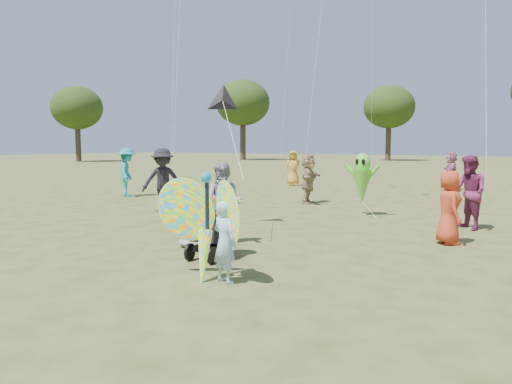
# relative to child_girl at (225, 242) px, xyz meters

# --- Properties ---
(ground) EXTENTS (160.00, 160.00, 0.00)m
(ground) POSITION_rel_child_girl_xyz_m (-0.59, 0.57, -0.59)
(ground) COLOR #51592B
(ground) RESTS_ON ground
(child_girl) EXTENTS (0.49, 0.38, 1.18)m
(child_girl) POSITION_rel_child_girl_xyz_m (0.00, 0.00, 0.00)
(child_girl) COLOR #9FC0E1
(child_girl) RESTS_ON ground
(adult_man) EXTENTS (0.93, 0.82, 1.63)m
(adult_man) POSITION_rel_child_girl_xyz_m (-1.65, 2.22, 0.22)
(adult_man) COLOR gray
(adult_man) RESTS_ON ground
(grey_bag) EXTENTS (0.59, 0.49, 0.19)m
(grey_bag) POSITION_rel_child_girl_xyz_m (-1.98, 1.66, -0.50)
(grey_bag) COLOR gray
(grey_bag) RESTS_ON ground
(crowd_a) EXTENTS (0.78, 0.86, 1.47)m
(crowd_a) POSITION_rel_child_girl_xyz_m (2.10, 4.64, 0.14)
(crowd_a) COLOR #C23B1F
(crowd_a) RESTS_ON ground
(crowd_b) EXTENTS (1.37, 1.29, 1.86)m
(crowd_b) POSITION_rel_child_girl_xyz_m (-5.97, 5.10, 0.34)
(crowd_b) COLOR black
(crowd_b) RESTS_ON ground
(crowd_d) EXTENTS (0.82, 1.62, 1.67)m
(crowd_d) POSITION_rel_child_girl_xyz_m (-3.31, 9.24, 0.24)
(crowd_d) COLOR tan
(crowd_d) RESTS_ON ground
(crowd_e) EXTENTS (1.06, 1.06, 1.73)m
(crowd_e) POSITION_rel_child_girl_xyz_m (2.13, 6.66, 0.27)
(crowd_e) COLOR #702548
(crowd_e) RESTS_ON ground
(crowd_g) EXTENTS (0.97, 0.84, 1.67)m
(crowd_g) POSITION_rel_child_girl_xyz_m (-7.15, 15.26, 0.24)
(crowd_g) COLOR gold
(crowd_g) RESTS_ON ground
(crowd_i) EXTENTS (1.29, 1.35, 1.84)m
(crowd_i) POSITION_rel_child_girl_xyz_m (-10.09, 7.54, 0.33)
(crowd_i) COLOR teal
(crowd_i) RESTS_ON ground
(crowd_j) EXTENTS (0.90, 1.63, 1.67)m
(crowd_j) POSITION_rel_child_girl_xyz_m (-0.31, 16.81, 0.25)
(crowd_j) COLOR #A15C7B
(crowd_j) RESTS_ON ground
(jogging_stroller) EXTENTS (0.59, 1.09, 1.09)m
(jogging_stroller) POSITION_rel_child_girl_xyz_m (-1.06, 1.16, 0.02)
(jogging_stroller) COLOR black
(jogging_stroller) RESTS_ON ground
(butterfly_kite) EXTENTS (1.74, 0.75, 1.79)m
(butterfly_kite) POSITION_rel_child_girl_xyz_m (-0.34, -0.01, 0.21)
(butterfly_kite) COLOR #F13D26
(butterfly_kite) RESTS_ON ground
(delta_kite_rig) EXTENTS (2.13, 1.93, 2.11)m
(delta_kite_rig) POSITION_rel_child_girl_xyz_m (-2.91, 3.91, 2.40)
(delta_kite_rig) COLOR black
(delta_kite_rig) RESTS_ON ground
(alien_kite) EXTENTS (1.12, 0.69, 1.74)m
(alien_kite) POSITION_rel_child_girl_xyz_m (-0.77, 7.47, 0.38)
(alien_kite) COLOR #5BCF30
(alien_kite) RESTS_ON ground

